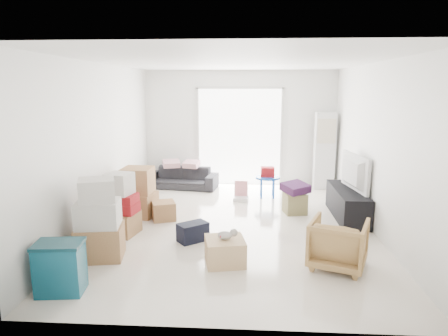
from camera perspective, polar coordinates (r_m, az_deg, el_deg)
room_shell at (r=6.55m, az=1.65°, el=3.08°), size 4.98×6.48×3.18m
sliding_door at (r=9.52m, az=2.24°, el=5.04°), size 2.10×0.04×2.33m
ac_tower at (r=9.41m, az=14.14°, el=2.36°), size 0.45×0.30×1.75m
tv_console at (r=7.53m, az=17.20°, el=-4.84°), size 0.47×1.55×0.52m
television at (r=7.45m, az=17.35°, el=-2.39°), size 0.79×1.18×0.14m
sofa at (r=9.32m, az=-6.06°, el=-0.90°), size 1.69×0.70×0.64m
pillow_left at (r=9.32m, az=-7.56°, el=1.42°), size 0.43×0.38×0.11m
pillow_right at (r=9.22m, az=-4.69°, el=1.38°), size 0.40×0.36×0.12m
armchair at (r=5.44m, az=16.02°, el=-10.02°), size 0.87×0.85×0.70m
storage_bins at (r=5.00m, az=-22.36°, el=-13.01°), size 0.56×0.42×0.60m
box_stack_a at (r=5.71m, az=-17.45°, el=-7.52°), size 0.68×0.60×1.11m
box_stack_b at (r=6.55m, az=-14.58°, el=-5.54°), size 0.59×0.58×0.99m
box_stack_c at (r=7.39m, az=-12.16°, el=-3.46°), size 0.69×0.61×0.89m
loose_box at (r=7.17m, az=-8.63°, el=-6.05°), size 0.50×0.50×0.32m
duffel_bag at (r=6.17m, az=-4.47°, el=-9.10°), size 0.51×0.48×0.28m
ottoman at (r=7.56m, az=10.08°, el=-4.96°), size 0.45×0.45×0.38m
blanket at (r=7.49m, az=10.15°, el=-3.04°), size 0.58×0.58×0.14m
kids_table at (r=8.51m, az=6.23°, el=-1.11°), size 0.52×0.52×0.65m
toy_walker at (r=8.31m, az=2.44°, el=-3.86°), size 0.32×0.29×0.40m
wood_crate at (r=5.41m, az=0.14°, el=-11.78°), size 0.59×0.59×0.34m
plush_bunny at (r=5.33m, az=0.47°, el=-9.49°), size 0.27×0.15×0.13m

